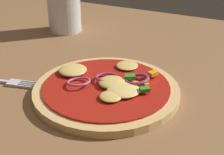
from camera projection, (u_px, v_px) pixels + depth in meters
name	position (u px, v px, depth m)	size (l,w,h in m)	color
dining_table	(145.00, 102.00, 0.52)	(1.46, 0.88, 0.03)	brown
pizza	(107.00, 89.00, 0.51)	(0.23, 0.23, 0.03)	tan
beer_glass	(64.00, 4.00, 0.75)	(0.08, 0.08, 0.13)	silver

